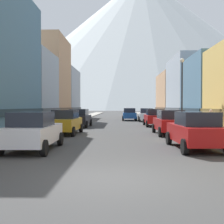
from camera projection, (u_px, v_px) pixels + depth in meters
ground_plane at (112, 179)px, 8.03m from camera, size 400.00×400.00×0.00m
sidewalk_left at (77, 119)px, 43.18m from camera, size 2.50×100.00×0.15m
sidewalk_right at (160, 120)px, 42.84m from camera, size 2.50×100.00×0.15m
storefront_left_2 at (12, 90)px, 32.60m from camera, size 9.28×8.11×8.16m
storefront_left_3 at (39, 81)px, 41.16m from camera, size 7.90×9.12×11.77m
storefront_left_4 at (55, 94)px, 51.31m from camera, size 7.95×10.46×8.63m
storefront_right_2 at (222, 93)px, 30.13m from camera, size 7.07×8.79×7.23m
storefront_right_3 at (200, 91)px, 40.04m from camera, size 8.01×10.76×8.80m
storefront_right_4 at (180, 96)px, 52.03m from camera, size 7.67×12.02×7.96m
car_left_0 at (33, 131)px, 13.30m from camera, size 2.08×4.41×1.78m
car_left_1 at (65, 122)px, 21.06m from camera, size 2.18×4.45×1.78m
car_left_2 at (79, 118)px, 28.55m from camera, size 2.16×4.45×1.78m
car_right_0 at (195, 130)px, 13.66m from camera, size 2.19×4.46×1.78m
car_right_1 at (170, 122)px, 20.66m from camera, size 2.11×4.42×1.78m
car_right_2 at (155, 117)px, 29.61m from camera, size 2.07×4.40×1.78m
car_right_3 at (146, 115)px, 39.01m from camera, size 2.21×4.46×1.78m
car_driving_0 at (129, 114)px, 41.61m from camera, size 2.06×4.40×1.78m
pedestrian_1 at (211, 123)px, 19.04m from camera, size 0.36×0.36×1.68m
streetlamp_right at (182, 83)px, 23.75m from camera, size 0.36×0.36×5.86m
mountain_backdrop at (142, 42)px, 266.14m from camera, size 276.78×276.78×122.86m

